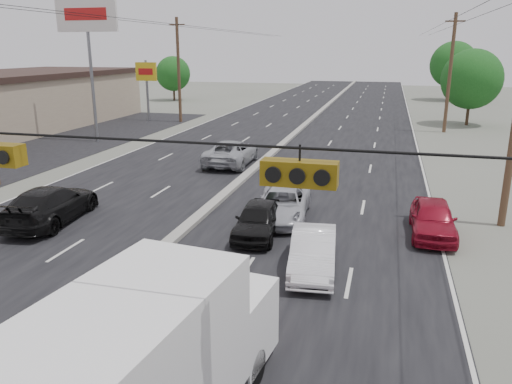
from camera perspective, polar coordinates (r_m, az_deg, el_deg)
road_surface at (r=38.00m, az=2.97°, el=5.29°), size 20.00×160.00×0.02m
center_median at (r=37.98m, az=2.98°, el=5.43°), size 0.50×160.00×0.20m
parking_lot at (r=40.63m, az=-22.89°, el=4.75°), size 10.00×42.00×0.02m
utility_pole_left_c at (r=50.74m, az=-8.83°, el=13.64°), size 1.60×0.30×10.00m
utility_pole_right_c at (r=46.84m, az=21.29°, el=12.58°), size 1.60×0.30×10.00m
pole_sign_billboard at (r=41.06m, az=-18.75°, el=17.74°), size 5.00×0.25×11.00m
pole_sign_far at (r=52.26m, az=-12.41°, el=12.76°), size 2.20×0.25×6.00m
tree_left_far at (r=72.91m, az=-9.45°, el=13.20°), size 4.80×4.80×6.12m
tree_right_mid at (r=52.14m, az=23.42°, el=11.75°), size 5.60×5.60×7.14m
tree_right_far at (r=77.03m, az=21.64°, el=13.38°), size 6.40×6.40×8.16m
box_truck at (r=9.46m, az=-11.85°, el=-18.95°), size 3.06×6.80×3.34m
red_sedan at (r=12.55m, az=-9.51°, el=-14.39°), size 2.12×4.83×1.54m
queue_car_a at (r=19.47m, az=0.23°, el=-3.19°), size 1.81×4.02×1.34m
queue_car_b at (r=16.57m, az=6.55°, el=-6.84°), size 1.83×4.19×1.34m
queue_car_c at (r=21.42m, az=3.02°, el=-1.45°), size 2.54×4.85×1.30m
queue_car_e at (r=20.67m, az=19.56°, el=-2.90°), size 1.68×4.12×1.40m
oncoming_near at (r=22.67m, az=-22.42°, el=-1.36°), size 2.74×5.55×1.55m
oncoming_far at (r=31.62m, az=-2.83°, el=4.51°), size 2.70×5.61×1.54m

